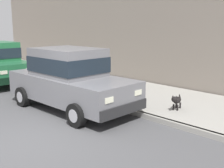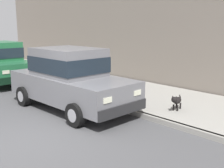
{
  "view_description": "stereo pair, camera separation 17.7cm",
  "coord_description": "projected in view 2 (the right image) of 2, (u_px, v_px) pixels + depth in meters",
  "views": [
    {
      "loc": [
        -2.85,
        -5.66,
        2.6
      ],
      "look_at": [
        3.0,
        0.39,
        0.85
      ],
      "focal_mm": 45.22,
      "sensor_mm": 36.0,
      "label": 1
    },
    {
      "loc": [
        -2.72,
        -5.78,
        2.6
      ],
      "look_at": [
        3.0,
        0.39,
        0.85
      ],
      "focal_mm": 45.22,
      "sensor_mm": 36.0,
      "label": 2
    }
  ],
  "objects": [
    {
      "name": "building_facade",
      "position": [
        107.0,
        26.0,
        14.41
      ],
      "size": [
        0.5,
        20.0,
        5.17
      ],
      "primitive_type": "cube",
      "color": "slate",
      "rests_on": "ground"
    },
    {
      "name": "dog_black",
      "position": [
        177.0,
        101.0,
        8.3
      ],
      "size": [
        0.74,
        0.33,
        0.49
      ],
      "color": "black",
      "rests_on": "sidewalk"
    },
    {
      "name": "curb",
      "position": [
        126.0,
        110.0,
        8.61
      ],
      "size": [
        0.16,
        64.0,
        0.14
      ],
      "primitive_type": "cube",
      "color": "gray",
      "rests_on": "ground"
    },
    {
      "name": "sidewalk",
      "position": [
        162.0,
        100.0,
        9.8
      ],
      "size": [
        3.6,
        64.0,
        0.14
      ],
      "primitive_type": "cube",
      "color": "#99968E",
      "rests_on": "ground"
    },
    {
      "name": "car_green_hatchback",
      "position": [
        0.0,
        62.0,
        12.75
      ],
      "size": [
        2.01,
        3.83,
        1.88
      ],
      "color": "#23663D",
      "rests_on": "ground"
    },
    {
      "name": "ground_plane",
      "position": [
        28.0,
        141.0,
        6.49
      ],
      "size": [
        80.0,
        80.0,
        0.0
      ],
      "primitive_type": "plane",
      "color": "#4C4C4F"
    },
    {
      "name": "car_grey_sedan",
      "position": [
        70.0,
        78.0,
        8.81
      ],
      "size": [
        2.13,
        4.65,
        1.92
      ],
      "color": "slate",
      "rests_on": "ground"
    }
  ]
}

